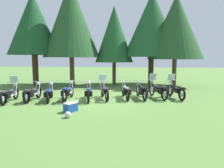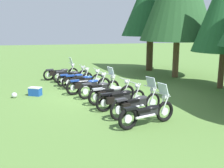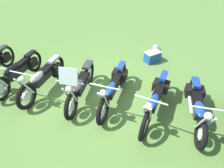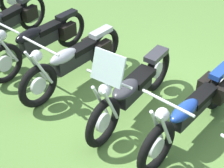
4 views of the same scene
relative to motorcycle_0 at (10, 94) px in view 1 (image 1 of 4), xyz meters
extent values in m
plane|color=#547A38|center=(4.40, 1.28, -0.45)|extent=(80.00, 80.00, 0.00)
torus|color=black|center=(-0.16, 0.79, -0.11)|extent=(0.24, 0.69, 0.69)
cylinder|color=silver|center=(-0.16, 0.79, -0.11)|extent=(0.10, 0.27, 0.26)
torus|color=black|center=(0.15, -0.73, -0.11)|extent=(0.24, 0.69, 0.69)
cylinder|color=silver|center=(0.15, -0.73, -0.11)|extent=(0.10, 0.27, 0.26)
cube|color=black|center=(-0.01, 0.03, -0.01)|extent=(0.34, 0.79, 0.22)
ellipsoid|color=#2D2D33|center=(-0.05, 0.24, 0.13)|extent=(0.34, 0.58, 0.17)
cube|color=black|center=(0.03, -0.18, 0.10)|extent=(0.32, 0.54, 0.10)
cube|color=#2D2D33|center=(0.13, -0.65, 0.21)|extent=(0.26, 0.47, 0.08)
cylinder|color=silver|center=(-0.22, 0.71, 0.19)|extent=(0.11, 0.34, 0.65)
cylinder|color=silver|center=(-0.08, 0.74, 0.19)|extent=(0.11, 0.34, 0.65)
cylinder|color=silver|center=(-0.13, 0.65, 0.53)|extent=(0.75, 0.19, 0.04)
sphere|color=silver|center=(-0.15, 0.74, 0.41)|extent=(0.20, 0.20, 0.17)
cylinder|color=silver|center=(0.14, -0.11, -0.09)|extent=(0.23, 0.77, 0.08)
cube|color=silver|center=(-0.14, 0.67, 0.71)|extent=(0.46, 0.24, 0.39)
cube|color=black|center=(-0.04, -0.56, -0.01)|extent=(0.20, 0.34, 0.26)
cube|color=black|center=(0.25, -0.50, -0.01)|extent=(0.20, 0.34, 0.26)
torus|color=black|center=(0.95, 1.28, -0.10)|extent=(0.16, 0.70, 0.69)
cylinder|color=silver|center=(0.95, 1.28, -0.10)|extent=(0.07, 0.26, 0.26)
torus|color=black|center=(1.04, -0.18, -0.10)|extent=(0.16, 0.70, 0.69)
cylinder|color=silver|center=(1.04, -0.18, -0.10)|extent=(0.07, 0.26, 0.26)
cube|color=black|center=(0.99, 0.55, -0.01)|extent=(0.27, 0.74, 0.21)
ellipsoid|color=#2D2D33|center=(0.98, 0.75, 0.12)|extent=(0.32, 0.53, 0.17)
cube|color=black|center=(1.01, 0.35, 0.09)|extent=(0.30, 0.50, 0.10)
cube|color=#2D2D33|center=(1.04, -0.10, 0.21)|extent=(0.24, 0.45, 0.08)
cylinder|color=silver|center=(0.87, 1.22, 0.20)|extent=(0.07, 0.34, 0.65)
cylinder|color=silver|center=(1.04, 1.23, 0.20)|extent=(0.07, 0.34, 0.65)
cylinder|color=silver|center=(0.96, 1.14, 0.53)|extent=(0.69, 0.08, 0.04)
sphere|color=silver|center=(0.95, 1.23, 0.41)|extent=(0.18, 0.18, 0.17)
cylinder|color=silver|center=(1.15, 0.40, -0.08)|extent=(0.13, 0.73, 0.08)
cube|color=black|center=(0.85, 0.01, 0.00)|extent=(0.16, 0.33, 0.26)
cube|color=black|center=(1.21, 0.04, 0.00)|extent=(0.16, 0.33, 0.26)
torus|color=black|center=(1.66, 1.41, -0.11)|extent=(0.31, 0.67, 0.67)
cylinder|color=silver|center=(1.66, 1.41, -0.11)|extent=(0.12, 0.26, 0.25)
torus|color=black|center=(2.12, -0.02, -0.11)|extent=(0.31, 0.67, 0.67)
cylinder|color=silver|center=(2.12, -0.02, -0.11)|extent=(0.12, 0.26, 0.25)
cube|color=black|center=(1.89, 0.69, -0.02)|extent=(0.41, 0.77, 0.20)
ellipsoid|color=navy|center=(1.82, 0.89, 0.10)|extent=(0.40, 0.58, 0.16)
cube|color=black|center=(1.95, 0.50, 0.07)|extent=(0.37, 0.54, 0.10)
cube|color=navy|center=(2.09, 0.05, 0.20)|extent=(0.31, 0.47, 0.08)
cylinder|color=silver|center=(1.61, 1.33, 0.18)|extent=(0.14, 0.33, 0.65)
cylinder|color=silver|center=(1.75, 1.38, 0.18)|extent=(0.14, 0.33, 0.65)
cylinder|color=silver|center=(1.70, 1.28, 0.52)|extent=(0.62, 0.23, 0.04)
sphere|color=silver|center=(1.67, 1.37, 0.40)|extent=(0.21, 0.21, 0.17)
cylinder|color=silver|center=(2.06, 0.57, -0.09)|extent=(0.30, 0.74, 0.08)
cube|color=black|center=(1.91, 0.12, -0.01)|extent=(0.23, 0.35, 0.26)
cube|color=black|center=(2.20, 0.21, -0.01)|extent=(0.23, 0.35, 0.26)
torus|color=black|center=(2.76, 1.81, -0.07)|extent=(0.16, 0.76, 0.75)
cylinder|color=silver|center=(2.76, 1.81, -0.07)|extent=(0.08, 0.30, 0.29)
torus|color=black|center=(2.90, 0.24, -0.07)|extent=(0.16, 0.76, 0.75)
cylinder|color=silver|center=(2.90, 0.24, -0.07)|extent=(0.08, 0.30, 0.29)
cube|color=black|center=(2.83, 1.02, 0.02)|extent=(0.25, 0.80, 0.21)
ellipsoid|color=navy|center=(2.81, 1.24, 0.14)|extent=(0.27, 0.57, 0.16)
cube|color=black|center=(2.85, 0.81, 0.11)|extent=(0.25, 0.54, 0.10)
cube|color=navy|center=(2.89, 0.32, 0.28)|extent=(0.20, 0.45, 0.08)
cylinder|color=silver|center=(2.70, 1.75, 0.22)|extent=(0.07, 0.34, 0.65)
cylinder|color=silver|center=(2.83, 1.76, 0.22)|extent=(0.07, 0.34, 0.65)
cylinder|color=silver|center=(2.77, 1.67, 0.56)|extent=(0.70, 0.10, 0.04)
sphere|color=silver|center=(2.76, 1.76, 0.44)|extent=(0.18, 0.18, 0.17)
cylinder|color=silver|center=(2.95, 0.86, -0.05)|extent=(0.15, 0.79, 0.08)
cube|color=black|center=(2.74, 0.42, 0.03)|extent=(0.17, 0.33, 0.26)
cube|color=black|center=(3.02, 0.45, 0.03)|extent=(0.17, 0.33, 0.26)
torus|color=black|center=(3.79, 1.92, -0.09)|extent=(0.27, 0.73, 0.72)
cylinder|color=silver|center=(3.79, 1.92, -0.09)|extent=(0.11, 0.28, 0.27)
torus|color=black|center=(4.15, 0.34, -0.09)|extent=(0.27, 0.73, 0.72)
cylinder|color=silver|center=(4.15, 0.34, -0.09)|extent=(0.11, 0.28, 0.27)
cube|color=black|center=(3.97, 1.13, 0.01)|extent=(0.34, 0.82, 0.21)
ellipsoid|color=navy|center=(3.92, 1.35, 0.13)|extent=(0.34, 0.61, 0.16)
cube|color=black|center=(4.02, 0.91, 0.10)|extent=(0.31, 0.57, 0.10)
cube|color=navy|center=(4.13, 0.41, 0.25)|extent=(0.25, 0.46, 0.08)
cylinder|color=silver|center=(3.74, 1.85, 0.21)|extent=(0.12, 0.34, 0.65)
cylinder|color=silver|center=(3.87, 1.88, 0.21)|extent=(0.12, 0.34, 0.65)
cylinder|color=silver|center=(3.82, 1.78, 0.55)|extent=(0.70, 0.19, 0.04)
sphere|color=silver|center=(3.80, 1.87, 0.43)|extent=(0.20, 0.20, 0.17)
cylinder|color=silver|center=(4.12, 0.98, -0.07)|extent=(0.25, 0.80, 0.08)
cube|color=black|center=(3.97, 0.50, 0.01)|extent=(0.21, 0.34, 0.26)
cube|color=black|center=(4.24, 0.56, 0.01)|extent=(0.21, 0.34, 0.26)
torus|color=black|center=(4.55, 2.19, -0.09)|extent=(0.34, 0.72, 0.72)
cylinder|color=silver|center=(4.55, 2.19, -0.09)|extent=(0.14, 0.27, 0.27)
torus|color=black|center=(5.04, 0.79, -0.09)|extent=(0.34, 0.72, 0.72)
cylinder|color=silver|center=(5.04, 0.79, -0.09)|extent=(0.14, 0.27, 0.27)
cube|color=black|center=(4.80, 1.49, 0.00)|extent=(0.45, 0.77, 0.21)
ellipsoid|color=#2D2D33|center=(4.73, 1.68, 0.13)|extent=(0.44, 0.59, 0.16)
cube|color=black|center=(4.86, 1.30, 0.10)|extent=(0.41, 0.55, 0.10)
cube|color=#2D2D33|center=(5.01, 0.86, 0.24)|extent=(0.34, 0.48, 0.08)
cylinder|color=silver|center=(4.49, 2.10, 0.21)|extent=(0.15, 0.33, 0.65)
cylinder|color=silver|center=(4.65, 2.16, 0.21)|extent=(0.15, 0.33, 0.65)
cylinder|color=silver|center=(4.60, 2.06, 0.55)|extent=(0.66, 0.26, 0.04)
sphere|color=silver|center=(4.57, 2.14, 0.43)|extent=(0.22, 0.22, 0.17)
cylinder|color=silver|center=(4.98, 1.38, -0.07)|extent=(0.32, 0.72, 0.08)
cube|color=silver|center=(4.59, 2.08, 0.73)|extent=(0.47, 0.29, 0.39)
torus|color=black|center=(5.79, 2.52, -0.09)|extent=(0.28, 0.73, 0.72)
cylinder|color=silver|center=(5.79, 2.52, -0.09)|extent=(0.11, 0.28, 0.27)
torus|color=black|center=(6.13, 1.06, -0.09)|extent=(0.28, 0.73, 0.72)
cylinder|color=silver|center=(6.13, 1.06, -0.09)|extent=(0.11, 0.28, 0.27)
cube|color=black|center=(5.96, 1.79, 0.02)|extent=(0.34, 0.76, 0.25)
ellipsoid|color=#9EA0A8|center=(5.91, 1.99, 0.17)|extent=(0.33, 0.56, 0.19)
cube|color=black|center=(6.00, 1.59, 0.14)|extent=(0.31, 0.53, 0.10)
cube|color=#9EA0A8|center=(6.11, 1.14, 0.24)|extent=(0.26, 0.46, 0.08)
cylinder|color=silver|center=(5.74, 2.45, 0.21)|extent=(0.12, 0.34, 0.65)
cylinder|color=silver|center=(5.87, 2.48, 0.21)|extent=(0.12, 0.34, 0.65)
cylinder|color=silver|center=(5.82, 2.38, 0.55)|extent=(0.76, 0.21, 0.04)
sphere|color=silver|center=(5.80, 2.47, 0.43)|extent=(0.20, 0.20, 0.17)
cylinder|color=silver|center=(6.10, 1.65, -0.07)|extent=(0.24, 0.74, 0.08)
cube|color=black|center=(5.95, 1.22, 0.01)|extent=(0.21, 0.34, 0.26)
cube|color=black|center=(6.22, 1.29, 0.01)|extent=(0.21, 0.34, 0.26)
torus|color=black|center=(6.67, 2.69, -0.09)|extent=(0.27, 0.71, 0.71)
cylinder|color=silver|center=(6.67, 2.69, -0.09)|extent=(0.11, 0.28, 0.27)
torus|color=black|center=(7.04, 1.20, -0.09)|extent=(0.27, 0.71, 0.71)
cylinder|color=silver|center=(7.04, 1.20, -0.09)|extent=(0.11, 0.28, 0.27)
cube|color=black|center=(6.86, 1.95, 0.03)|extent=(0.35, 0.78, 0.27)
ellipsoid|color=black|center=(6.81, 2.15, 0.19)|extent=(0.34, 0.58, 0.21)
cube|color=black|center=(6.91, 1.74, 0.16)|extent=(0.31, 0.54, 0.10)
cube|color=black|center=(7.02, 1.28, 0.24)|extent=(0.26, 0.46, 0.08)
cylinder|color=silver|center=(6.62, 2.62, 0.20)|extent=(0.12, 0.34, 0.65)
cylinder|color=silver|center=(6.75, 2.65, 0.20)|extent=(0.12, 0.34, 0.65)
cylinder|color=silver|center=(6.70, 2.56, 0.54)|extent=(0.70, 0.21, 0.04)
sphere|color=silver|center=(6.68, 2.64, 0.42)|extent=(0.21, 0.21, 0.17)
cylinder|color=silver|center=(7.00, 1.81, -0.07)|extent=(0.26, 0.76, 0.08)
cube|color=black|center=(6.86, 1.37, 0.01)|extent=(0.21, 0.34, 0.26)
cube|color=black|center=(7.12, 1.43, 0.01)|extent=(0.21, 0.34, 0.26)
torus|color=black|center=(7.51, 3.00, -0.07)|extent=(0.36, 0.73, 0.75)
cylinder|color=silver|center=(7.51, 3.00, -0.07)|extent=(0.15, 0.29, 0.29)
torus|color=black|center=(8.10, 1.50, -0.07)|extent=(0.36, 0.73, 0.75)
cylinder|color=silver|center=(8.10, 1.50, -0.07)|extent=(0.15, 0.29, 0.29)
cube|color=black|center=(7.81, 2.25, 0.04)|extent=(0.46, 0.81, 0.25)
ellipsoid|color=#2D2D33|center=(7.73, 2.46, 0.19)|extent=(0.42, 0.61, 0.19)
cube|color=black|center=(7.89, 2.04, 0.16)|extent=(0.39, 0.57, 0.10)
cube|color=#2D2D33|center=(8.07, 1.57, 0.28)|extent=(0.31, 0.47, 0.08)
cylinder|color=silver|center=(7.47, 2.92, 0.22)|extent=(0.16, 0.33, 0.65)
cylinder|color=silver|center=(7.60, 2.97, 0.22)|extent=(0.16, 0.33, 0.65)
cylinder|color=silver|center=(7.56, 2.87, 0.56)|extent=(0.63, 0.27, 0.04)
sphere|color=silver|center=(7.53, 2.96, 0.44)|extent=(0.22, 0.22, 0.17)
cylinder|color=silver|center=(7.98, 2.13, -0.05)|extent=(0.37, 0.78, 0.08)
cube|color=silver|center=(7.55, 2.89, 0.74)|extent=(0.47, 0.30, 0.39)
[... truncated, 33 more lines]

